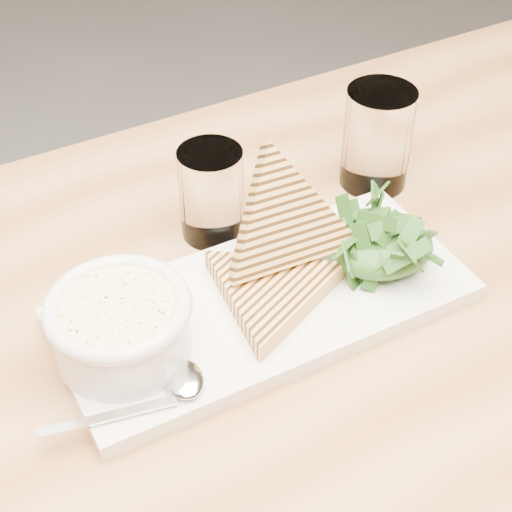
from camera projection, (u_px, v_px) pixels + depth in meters
name	position (u px, v px, depth m)	size (l,w,h in m)	color
table_top	(394.00, 361.00, 0.70)	(1.32, 0.88, 0.04)	#AC7E4C
platter	(264.00, 304.00, 0.71)	(0.37, 0.17, 0.02)	white
soup_bowl	(122.00, 332.00, 0.64)	(0.11, 0.11, 0.04)	white
soup	(118.00, 309.00, 0.62)	(0.10, 0.10, 0.01)	#F1E394
bowl_rim	(117.00, 307.00, 0.62)	(0.12, 0.12, 0.01)	white
sandwich_flat	(270.00, 292.00, 0.70)	(0.15, 0.15, 0.02)	gold
sandwich_lean	(286.00, 223.00, 0.70)	(0.15, 0.15, 0.08)	gold
salad_base	(383.00, 248.00, 0.73)	(0.10, 0.08, 0.04)	#204B18
arugula_pile	(384.00, 241.00, 0.72)	(0.11, 0.10, 0.05)	#244C17
spoon_bowl	(184.00, 379.00, 0.63)	(0.03, 0.04, 0.01)	silver
spoon_handle	(109.00, 417.00, 0.60)	(0.11, 0.01, 0.00)	silver
glass_near	(211.00, 194.00, 0.77)	(0.06, 0.06, 0.10)	white
glass_far	(377.00, 138.00, 0.83)	(0.07, 0.07, 0.11)	white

